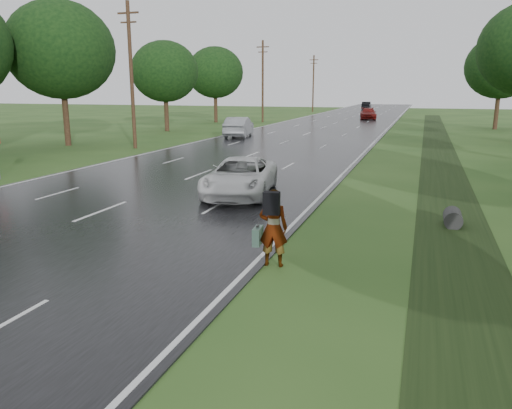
{
  "coord_description": "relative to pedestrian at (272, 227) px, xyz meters",
  "views": [
    {
      "loc": [
        10.45,
        -6.25,
        4.2
      ],
      "look_at": [
        6.5,
        5.54,
        1.3
      ],
      "focal_mm": 35.0,
      "sensor_mm": 36.0,
      "label": 1
    }
  ],
  "objects": [
    {
      "name": "white_pickup",
      "position": [
        -3.54,
        7.35,
        -0.2
      ],
      "size": [
        3.23,
        5.59,
        1.47
      ],
      "primitive_type": "imported",
      "rotation": [
        0.0,
        0.0,
        0.16
      ],
      "color": "white",
      "rests_on": "road"
    },
    {
      "name": "center_line",
      "position": [
        -7.18,
        40.26,
        -0.93
      ],
      "size": [
        0.12,
        180.0,
        0.01
      ],
      "primitive_type": "cube",
      "color": "silver",
      "rests_on": "road"
    },
    {
      "name": "tree_west_c",
      "position": [
        -22.18,
        20.26,
        5.94
      ],
      "size": [
        7.8,
        7.8,
        10.43
      ],
      "color": "#382217",
      "rests_on": "ground"
    },
    {
      "name": "far_car_red",
      "position": [
        -4.27,
        60.6,
        -0.18
      ],
      "size": [
        2.86,
        5.49,
        1.52
      ],
      "primitive_type": "imported",
      "rotation": [
        0.0,
        0.0,
        0.14
      ],
      "color": "maroon",
      "rests_on": "road"
    },
    {
      "name": "tree_west_f",
      "position": [
        -21.98,
        48.26,
        5.16
      ],
      "size": [
        7.0,
        7.0,
        9.29
      ],
      "color": "#382217",
      "rests_on": "ground"
    },
    {
      "name": "silver_sedan",
      "position": [
        -12.23,
        30.48,
        -0.07
      ],
      "size": [
        2.68,
        5.49,
        1.73
      ],
      "primitive_type": "imported",
      "rotation": [
        0.0,
        0.0,
        3.31
      ],
      "color": "gray",
      "rests_on": "road"
    },
    {
      "name": "utility_pole_far",
      "position": [
        -16.38,
        50.26,
        4.22
      ],
      "size": [
        1.6,
        0.26,
        10.0
      ],
      "color": "#382217",
      "rests_on": "ground"
    },
    {
      "name": "tree_west_d",
      "position": [
        -21.38,
        34.26,
        4.85
      ],
      "size": [
        6.6,
        6.6,
        8.8
      ],
      "color": "#382217",
      "rests_on": "ground"
    },
    {
      "name": "edge_stripe_east",
      "position": [
        -0.43,
        40.26,
        -0.93
      ],
      "size": [
        0.12,
        180.0,
        0.01
      ],
      "primitive_type": "cube",
      "color": "silver",
      "rests_on": "road"
    },
    {
      "name": "utility_pole_mid",
      "position": [
        -16.38,
        20.26,
        4.22
      ],
      "size": [
        1.6,
        0.26,
        10.0
      ],
      "color": "#382217",
      "rests_on": "ground"
    },
    {
      "name": "pedestrian",
      "position": [
        0.0,
        0.0,
        0.0
      ],
      "size": [
        0.9,
        0.74,
        1.9
      ],
      "rotation": [
        0.0,
        0.0,
        3.25
      ],
      "color": "#A5998C",
      "rests_on": "ground"
    },
    {
      "name": "utility_pole_distant",
      "position": [
        -16.38,
        80.26,
        4.22
      ],
      "size": [
        1.6,
        0.26,
        10.0
      ],
      "color": "#382217",
      "rests_on": "ground"
    },
    {
      "name": "tree_east_f",
      "position": [
        10.32,
        47.26,
        5.39
      ],
      "size": [
        7.2,
        7.2,
        9.62
      ],
      "color": "#382217",
      "rests_on": "ground"
    },
    {
      "name": "drainage_ditch",
      "position": [
        4.32,
        13.96,
        -0.94
      ],
      "size": [
        2.2,
        120.0,
        0.56
      ],
      "color": "black",
      "rests_on": "ground"
    },
    {
      "name": "road",
      "position": [
        -7.18,
        40.26,
        -0.96
      ],
      "size": [
        14.0,
        180.0,
        0.04
      ],
      "primitive_type": "cube",
      "color": "black",
      "rests_on": "ground"
    },
    {
      "name": "far_car_dark",
      "position": [
        -8.18,
        93.42,
        -0.16
      ],
      "size": [
        1.83,
        4.8,
        1.56
      ],
      "primitive_type": "imported",
      "rotation": [
        0.0,
        0.0,
        3.18
      ],
      "color": "black",
      "rests_on": "road"
    },
    {
      "name": "edge_stripe_west",
      "position": [
        -13.93,
        40.26,
        -0.93
      ],
      "size": [
        0.12,
        180.0,
        0.01
      ],
      "primitive_type": "cube",
      "color": "silver",
      "rests_on": "road"
    }
  ]
}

